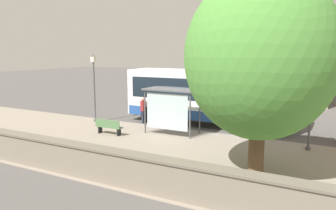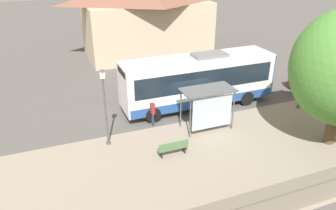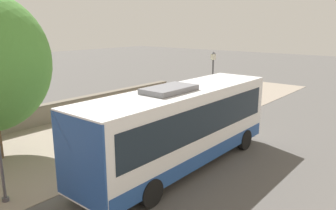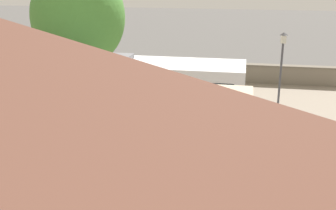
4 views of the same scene
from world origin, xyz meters
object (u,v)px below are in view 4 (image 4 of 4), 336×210
(bench, at_px, (219,98))
(street_lamp_near, at_px, (281,71))
(bus, at_px, (123,95))
(pedestrian, at_px, (212,108))
(street_lamp_far, at_px, (24,67))
(bus_shelter, at_px, (158,74))
(shade_tree, at_px, (78,17))

(bench, xyz_separation_m, street_lamp_near, (2.33, 2.94, 2.15))
(bus, relative_size, street_lamp_near, 2.35)
(pedestrian, distance_m, street_lamp_far, 10.20)
(bus_shelter, distance_m, bench, 3.85)
(street_lamp_far, bearing_deg, shade_tree, 160.11)
(bus_shelter, height_order, street_lamp_far, street_lamp_far)
(bus_shelter, height_order, pedestrian, bus_shelter)
(pedestrian, xyz_separation_m, street_lamp_far, (-1.34, -10.03, 1.26))
(bench, bearing_deg, pedestrian, -1.32)
(bus, distance_m, shade_tree, 8.86)
(bus_shelter, xyz_separation_m, shade_tree, (-3.83, -5.64, 2.31))
(bus, relative_size, bench, 6.35)
(bus, xyz_separation_m, shade_tree, (-7.06, -4.73, 2.53))
(bench, xyz_separation_m, street_lamp_far, (2.14, -10.11, 1.78))
(pedestrian, bearing_deg, bus_shelter, -119.67)
(bench, bearing_deg, shade_tree, -103.10)
(bus, relative_size, pedestrian, 6.11)
(bus, distance_m, bench, 6.53)
(pedestrian, height_order, street_lamp_near, street_lamp_near)
(street_lamp_far, relative_size, shade_tree, 0.50)
(bus_shelter, xyz_separation_m, bench, (-1.83, 2.97, -1.63))
(bus_shelter, distance_m, pedestrian, 3.51)
(pedestrian, height_order, shade_tree, shade_tree)
(bus_shelter, bearing_deg, bench, 121.57)
(bus, height_order, pedestrian, bus)
(bus, relative_size, bus_shelter, 3.37)
(bench, relative_size, street_lamp_far, 0.43)
(bench, relative_size, shade_tree, 0.22)
(shade_tree, bearing_deg, pedestrian, 57.29)
(street_lamp_near, distance_m, shade_tree, 12.47)
(shade_tree, bearing_deg, street_lamp_near, 69.43)
(bus, xyz_separation_m, bench, (-5.05, 3.88, -1.41))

